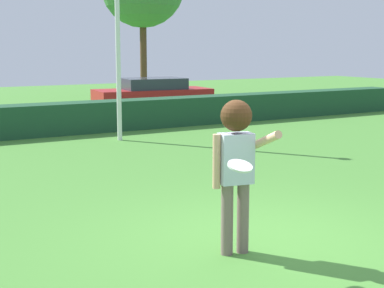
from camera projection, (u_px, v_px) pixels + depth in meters
ground_plane at (264, 242)px, 7.16m from camera, size 60.00×60.00×0.00m
person at (236, 155)px, 6.56m from camera, size 0.56×0.81×1.80m
frisbee at (240, 166)px, 6.07m from camera, size 0.27×0.26×0.11m
lamppost at (117, 20)px, 14.42m from camera, size 0.24×0.24×5.45m
hedge_row at (41, 120)px, 15.64m from camera, size 26.04×0.90×0.85m
parked_car_red at (153, 93)px, 21.18m from camera, size 4.33×2.11×1.25m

